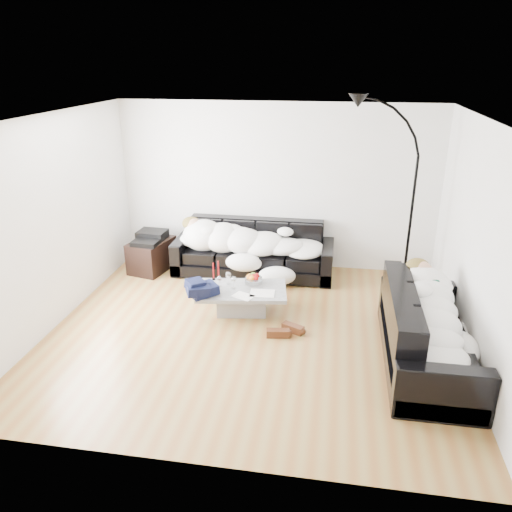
% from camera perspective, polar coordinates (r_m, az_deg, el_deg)
% --- Properties ---
extents(ground, '(5.00, 5.00, 0.00)m').
position_cam_1_polar(ground, '(6.34, -0.45, -8.57)').
color(ground, '#955E2C').
rests_on(ground, ground).
extents(wall_back, '(5.00, 0.02, 2.60)m').
position_cam_1_polar(wall_back, '(7.93, 2.34, 7.88)').
color(wall_back, silver).
rests_on(wall_back, ground).
extents(wall_left, '(0.02, 4.50, 2.60)m').
position_cam_1_polar(wall_left, '(6.68, -22.18, 3.55)').
color(wall_left, silver).
rests_on(wall_left, ground).
extents(wall_right, '(0.02, 4.50, 2.60)m').
position_cam_1_polar(wall_right, '(5.92, 24.08, 1.05)').
color(wall_right, silver).
rests_on(wall_right, ground).
extents(ceiling, '(5.00, 5.00, 0.00)m').
position_cam_1_polar(ceiling, '(5.50, -0.53, 15.46)').
color(ceiling, white).
rests_on(ceiling, ground).
extents(sofa_back, '(2.48, 0.86, 0.81)m').
position_cam_1_polar(sofa_back, '(7.81, -0.31, 0.79)').
color(sofa_back, black).
rests_on(sofa_back, ground).
extents(sofa_right, '(0.91, 2.12, 0.86)m').
position_cam_1_polar(sofa_right, '(5.86, 19.15, -7.83)').
color(sofa_right, black).
rests_on(sofa_right, ground).
extents(sleeper_back, '(2.10, 0.73, 0.42)m').
position_cam_1_polar(sleeper_back, '(7.69, -0.38, 2.22)').
color(sleeper_back, white).
rests_on(sleeper_back, sofa_back).
extents(sleeper_right, '(0.77, 1.82, 0.44)m').
position_cam_1_polar(sleeper_right, '(5.77, 19.41, -5.98)').
color(sleeper_right, white).
rests_on(sleeper_right, sofa_right).
extents(teal_cushion, '(0.42, 0.38, 0.20)m').
position_cam_1_polar(teal_cushion, '(6.31, 18.07, -2.58)').
color(teal_cushion, '#0A4A31').
rests_on(teal_cushion, sofa_right).
extents(coffee_table, '(1.26, 0.85, 0.34)m').
position_cam_1_polar(coffee_table, '(6.71, -1.63, -5.10)').
color(coffee_table, '#939699').
rests_on(coffee_table, ground).
extents(fruit_bowl, '(0.26, 0.26, 0.14)m').
position_cam_1_polar(fruit_bowl, '(6.76, -0.28, -2.60)').
color(fruit_bowl, white).
rests_on(fruit_bowl, coffee_table).
extents(wine_glass_a, '(0.08, 0.08, 0.17)m').
position_cam_1_polar(wine_glass_a, '(6.75, -3.18, -2.54)').
color(wine_glass_a, white).
rests_on(wine_glass_a, coffee_table).
extents(wine_glass_b, '(0.07, 0.07, 0.15)m').
position_cam_1_polar(wine_glass_b, '(6.69, -4.22, -2.91)').
color(wine_glass_b, white).
rests_on(wine_glass_b, coffee_table).
extents(wine_glass_c, '(0.07, 0.07, 0.17)m').
position_cam_1_polar(wine_glass_c, '(6.62, -2.57, -3.05)').
color(wine_glass_c, white).
rests_on(wine_glass_c, coffee_table).
extents(candle_left, '(0.05, 0.05, 0.25)m').
position_cam_1_polar(candle_left, '(6.88, -4.89, -1.77)').
color(candle_left, maroon).
rests_on(candle_left, coffee_table).
extents(candle_right, '(0.06, 0.06, 0.26)m').
position_cam_1_polar(candle_right, '(6.90, -4.32, -1.60)').
color(candle_right, maroon).
rests_on(candle_right, coffee_table).
extents(newspaper_a, '(0.33, 0.26, 0.01)m').
position_cam_1_polar(newspaper_a, '(6.51, 0.72, -4.26)').
color(newspaper_a, silver).
rests_on(newspaper_a, coffee_table).
extents(newspaper_b, '(0.32, 0.28, 0.01)m').
position_cam_1_polar(newspaper_b, '(6.43, -1.46, -4.58)').
color(newspaper_b, silver).
rests_on(newspaper_b, coffee_table).
extents(navy_jacket, '(0.48, 0.45, 0.19)m').
position_cam_1_polar(navy_jacket, '(6.42, -6.51, -3.12)').
color(navy_jacket, black).
rests_on(navy_jacket, coffee_table).
extents(shoes, '(0.50, 0.38, 0.11)m').
position_cam_1_polar(shoes, '(6.26, 3.34, -8.50)').
color(shoes, '#472311').
rests_on(shoes, ground).
extents(av_cabinet, '(0.66, 0.82, 0.50)m').
position_cam_1_polar(av_cabinet, '(8.17, -11.84, 0.10)').
color(av_cabinet, black).
rests_on(av_cabinet, ground).
extents(stereo, '(0.46, 0.37, 0.13)m').
position_cam_1_polar(stereo, '(8.06, -12.01, 2.18)').
color(stereo, black).
rests_on(stereo, av_cabinet).
extents(floor_lamp, '(0.94, 0.54, 2.43)m').
position_cam_1_polar(floor_lamp, '(7.24, 17.35, 4.84)').
color(floor_lamp, black).
rests_on(floor_lamp, ground).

